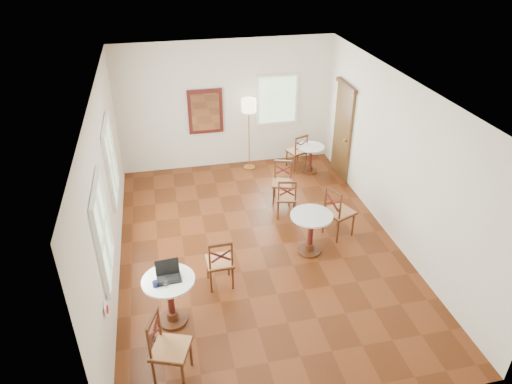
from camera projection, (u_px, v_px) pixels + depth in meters
ground at (259, 247)px, 8.64m from camera, size 7.00×7.00×0.00m
room_shell at (253, 148)px, 7.91m from camera, size 5.02×7.02×3.01m
cafe_table_near at (170, 296)px, 6.81m from camera, size 0.76×0.76×0.80m
cafe_table_mid at (311, 229)px, 8.28m from camera, size 0.75×0.75×0.79m
cafe_table_back at (310, 156)px, 11.01m from camera, size 0.62×0.62×0.66m
chair_near_a at (220, 262)px, 7.53m from camera, size 0.45×0.45×0.94m
chair_near_b at (169, 348)px, 5.97m from camera, size 0.60×0.60×1.02m
chair_mid_a at (287, 197)px, 9.34m from camera, size 0.48×0.48×0.87m
chair_mid_b at (338, 212)px, 8.73m from camera, size 0.62×0.62×1.04m
chair_back_a at (297, 151)px, 11.18m from camera, size 0.52×0.52×0.88m
chair_back_b at (282, 182)px, 9.86m from camera, size 0.52×0.52×0.88m
floor_lamp at (249, 110)px, 10.65m from camera, size 0.34×0.34×1.73m
laptop at (168, 274)px, 6.67m from camera, size 0.36×0.31×0.24m
mouse at (168, 277)px, 6.68m from camera, size 0.09×0.06×0.03m
navy_mug at (155, 284)px, 6.51m from camera, size 0.11×0.08×0.09m
water_glass at (166, 284)px, 6.49m from camera, size 0.06×0.06×0.11m
power_adapter at (152, 340)px, 6.71m from camera, size 0.11×0.07×0.04m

